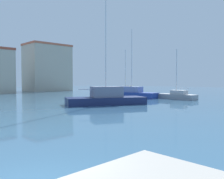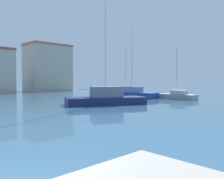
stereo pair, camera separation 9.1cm
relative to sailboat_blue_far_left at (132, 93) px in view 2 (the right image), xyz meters
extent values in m
plane|color=#38607F|center=(-11.03, 0.51, -0.64)|extent=(160.00, 160.00, 0.00)
cube|color=#233D93|center=(0.00, 0.02, -0.21)|extent=(3.42, 8.71, 0.85)
cube|color=#6E7DB1|center=(0.01, -0.09, 0.65)|extent=(2.02, 3.27, 0.87)
cylinder|color=silver|center=(0.00, 0.02, 5.13)|extent=(0.12, 0.12, 9.83)
cylinder|color=silver|center=(-0.19, 1.54, 1.11)|extent=(0.45, 2.95, 0.08)
cube|color=gold|center=(7.39, 8.20, -0.27)|extent=(2.61, 6.74, 0.73)
cube|color=#DFCD77|center=(7.43, 8.79, 0.50)|extent=(1.69, 2.14, 0.81)
cylinder|color=silver|center=(7.39, 8.20, 4.18)|extent=(0.12, 0.12, 8.17)
cylinder|color=silver|center=(7.33, 7.00, 1.00)|extent=(0.21, 2.32, 0.08)
cube|color=#19234C|center=(-10.36, -5.24, -0.23)|extent=(9.14, 6.51, 0.82)
cube|color=slate|center=(-10.29, -5.27, 0.77)|extent=(3.93, 3.49, 1.18)
cylinder|color=silver|center=(-10.36, -5.24, 6.62)|extent=(0.12, 0.12, 12.87)
cylinder|color=silver|center=(-11.77, -4.56, 1.08)|extent=(2.77, 1.40, 0.08)
cube|color=gray|center=(2.22, -6.57, -0.28)|extent=(2.00, 5.87, 0.71)
cube|color=#ADB0B5|center=(2.21, -7.00, 0.37)|extent=(1.39, 2.18, 0.58)
cylinder|color=silver|center=(2.22, -6.57, 3.30)|extent=(0.12, 0.12, 6.45)
cylinder|color=silver|center=(2.19, -7.62, 0.98)|extent=(0.13, 2.04, 0.08)
cube|color=#B2A893|center=(3.05, 32.07, 5.19)|extent=(10.72, 7.55, 11.65)
cube|color=#B25B42|center=(3.05, 32.07, 11.26)|extent=(10.93, 7.70, 0.50)
camera|label=1|loc=(-28.05, -24.50, 1.99)|focal=37.86mm
camera|label=2|loc=(-27.98, -24.57, 1.99)|focal=37.86mm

